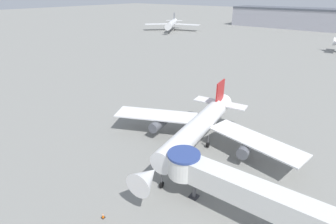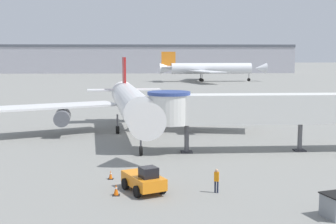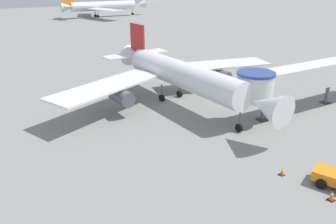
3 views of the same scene
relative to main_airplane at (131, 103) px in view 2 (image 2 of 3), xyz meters
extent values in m
plane|color=gray|center=(-0.87, 0.41, -3.81)|extent=(800.00, 800.00, 0.00)
cylinder|color=white|center=(0.10, -0.82, 0.13)|extent=(5.74, 20.42, 3.25)
cone|color=white|center=(1.75, -13.89, 0.13)|extent=(3.67, 3.95, 3.25)
cone|color=white|center=(-1.30, 10.32, 0.13)|extent=(3.83, 5.24, 3.25)
cube|color=white|center=(-9.17, 0.93, -0.44)|extent=(15.26, 10.40, 0.22)
cube|color=white|center=(8.65, 3.18, -0.44)|extent=(15.31, 7.26, 0.22)
cube|color=#B21E1E|center=(-1.27, 10.08, 3.05)|extent=(0.70, 3.72, 4.22)
cube|color=white|center=(-1.33, 10.56, 0.70)|extent=(10.25, 3.83, 0.18)
cylinder|color=#565960|center=(-7.85, -0.14, -1.58)|extent=(2.24, 3.91, 1.79)
cylinder|color=#565960|center=(7.64, 1.81, -1.58)|extent=(2.24, 3.91, 1.79)
cylinder|color=#4C4C51|center=(1.33, -10.61, -2.43)|extent=(0.18, 0.18, 1.87)
cylinder|color=black|center=(1.33, -10.61, -3.36)|extent=(0.37, 0.93, 0.90)
cylinder|color=#4C4C51|center=(-1.66, 1.50, -2.43)|extent=(0.22, 0.22, 1.87)
cylinder|color=black|center=(-1.66, 1.50, -3.36)|extent=(0.51, 0.94, 0.90)
cylinder|color=#4C4C51|center=(1.24, 1.87, -2.43)|extent=(0.22, 0.22, 1.87)
cylinder|color=black|center=(1.24, 1.87, -3.36)|extent=(0.51, 0.94, 0.90)
cube|color=silver|center=(14.73, -9.20, 0.40)|extent=(21.51, 3.19, 2.80)
cylinder|color=silver|center=(4.01, -9.49, 0.40)|extent=(3.90, 3.90, 2.80)
cylinder|color=navy|center=(4.01, -9.49, 1.95)|extent=(4.10, 4.09, 0.30)
cylinder|color=#56565B|center=(5.73, -9.45, -2.41)|extent=(0.44, 0.44, 2.81)
cube|color=#333338|center=(5.73, -9.45, -3.75)|extent=(1.10, 1.10, 0.12)
cylinder|color=#56565B|center=(16.87, -9.14, -2.41)|extent=(0.44, 0.44, 2.81)
cube|color=#333338|center=(16.87, -9.14, -3.75)|extent=(1.10, 1.10, 0.12)
cube|color=orange|center=(1.73, -22.09, -3.01)|extent=(3.27, 4.17, 0.80)
cube|color=black|center=(2.09, -22.84, -2.26)|extent=(1.44, 1.42, 0.72)
cylinder|color=black|center=(1.33, -23.42, -3.41)|extent=(0.61, 0.85, 0.80)
cylinder|color=black|center=(3.01, -22.61, -3.41)|extent=(0.61, 0.85, 0.80)
cylinder|color=black|center=(0.44, -21.56, -3.41)|extent=(0.61, 0.85, 0.80)
cylinder|color=black|center=(2.13, -20.75, -3.41)|extent=(0.61, 0.85, 0.80)
cube|color=black|center=(-0.11, -22.92, -3.79)|extent=(0.49, 0.49, 0.04)
cone|color=orange|center=(-0.11, -22.92, -3.39)|extent=(0.33, 0.33, 0.76)
cylinder|color=white|center=(-0.11, -22.92, -3.30)|extent=(0.18, 0.18, 0.09)
cube|color=black|center=(-0.82, -18.78, -3.79)|extent=(0.41, 0.41, 0.04)
cone|color=orange|center=(-0.82, -18.78, -3.45)|extent=(0.29, 0.29, 0.65)
cylinder|color=white|center=(-0.82, -18.78, -3.37)|extent=(0.16, 0.16, 0.08)
cylinder|color=#1E2338|center=(6.66, -22.57, -3.40)|extent=(0.12, 0.12, 0.82)
cylinder|color=#1E2338|center=(6.83, -22.63, -3.40)|extent=(0.12, 0.12, 0.82)
cube|color=orange|center=(6.74, -22.60, -2.67)|extent=(0.37, 0.28, 0.65)
sphere|color=tan|center=(6.74, -22.60, -2.23)|extent=(0.22, 0.22, 0.22)
cylinder|color=silver|center=(22.77, 101.95, 0.57)|extent=(26.92, 4.79, 3.56)
cone|color=silver|center=(39.52, 102.72, 0.57)|extent=(4.08, 3.74, 3.56)
cone|color=silver|center=(8.14, 101.28, 0.57)|extent=(5.50, 3.80, 3.56)
cube|color=silver|center=(20.08, 92.48, -0.05)|extent=(10.72, 16.17, 0.22)
cube|color=silver|center=(19.22, 111.13, -0.05)|extent=(9.56, 16.09, 0.22)
cube|color=orange|center=(8.41, 101.29, 3.78)|extent=(4.69, 0.46, 4.63)
cube|color=silver|center=(7.88, 101.26, 1.19)|extent=(3.75, 10.41, 0.18)
cylinder|color=#4C4C51|center=(35.56, 102.54, -2.24)|extent=(0.18, 0.18, 2.05)
cylinder|color=black|center=(35.56, 102.54, -3.26)|extent=(1.11, 0.31, 1.10)
cylinder|color=#4C4C51|center=(19.50, 100.19, -2.24)|extent=(0.22, 0.22, 2.05)
cylinder|color=black|center=(19.50, 100.19, -3.26)|extent=(1.12, 0.45, 1.10)
cylinder|color=#4C4C51|center=(19.35, 103.40, -2.24)|extent=(0.22, 0.22, 2.05)
cylinder|color=black|center=(19.35, 103.40, -3.26)|extent=(1.12, 0.45, 1.10)
cube|color=#A8A8B2|center=(-0.06, 175.41, 2.26)|extent=(140.74, 22.62, 12.15)
cube|color=#4C515B|center=(-0.06, 175.41, 8.94)|extent=(140.74, 23.07, 1.20)
camera|label=1|loc=(18.81, -31.96, 20.16)|focal=28.00mm
camera|label=2|loc=(2.20, -53.65, 5.77)|focal=50.00mm
camera|label=3|loc=(-20.01, -34.76, 11.36)|focal=35.00mm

